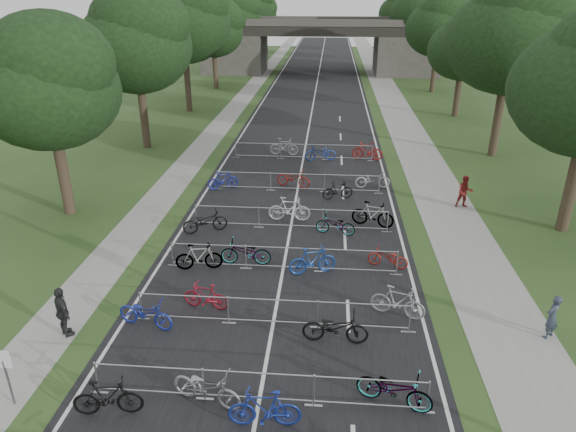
% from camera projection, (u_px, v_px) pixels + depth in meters
% --- Properties ---
extents(road, '(11.00, 140.00, 0.01)m').
position_uv_depth(road, '(315.00, 93.00, 56.61)').
color(road, black).
rests_on(road, ground).
extents(sidewalk_right, '(3.00, 140.00, 0.01)m').
position_uv_depth(sidewalk_right, '(388.00, 94.00, 56.00)').
color(sidewalk_right, gray).
rests_on(sidewalk_right, ground).
extents(sidewalk_left, '(2.00, 140.00, 0.01)m').
position_uv_depth(sidewalk_left, '(248.00, 92.00, 57.17)').
color(sidewalk_left, gray).
rests_on(sidewalk_left, ground).
extents(lane_markings, '(0.12, 140.00, 0.00)m').
position_uv_depth(lane_markings, '(315.00, 93.00, 56.61)').
color(lane_markings, silver).
rests_on(lane_markings, ground).
extents(overpass_bridge, '(31.00, 8.00, 7.05)m').
position_uv_depth(overpass_bridge, '(320.00, 46.00, 68.83)').
color(overpass_bridge, '#3F3E38').
rests_on(overpass_bridge, ground).
extents(park_sign, '(0.45, 0.06, 1.83)m').
position_uv_depth(park_sign, '(5.00, 368.00, 13.82)').
color(park_sign, '#4C4C51').
rests_on(park_sign, ground).
extents(tree_left_0, '(6.72, 6.72, 10.25)m').
position_uv_depth(tree_left_0, '(48.00, 85.00, 23.81)').
color(tree_left_0, '#33261C').
rests_on(tree_left_0, ground).
extents(tree_left_1, '(7.56, 7.56, 11.53)m').
position_uv_depth(tree_left_1, '(137.00, 42.00, 34.40)').
color(tree_left_1, '#33261C').
rests_on(tree_left_1, ground).
extents(tree_right_1, '(8.18, 8.18, 12.47)m').
position_uv_depth(tree_right_1, '(514.00, 35.00, 32.31)').
color(tree_right_1, '#33261C').
rests_on(tree_right_1, ground).
extents(tree_left_2, '(8.40, 8.40, 12.81)m').
position_uv_depth(tree_left_2, '(183.00, 19.00, 44.99)').
color(tree_left_2, '#33261C').
rests_on(tree_left_2, ground).
extents(tree_right_2, '(6.16, 6.16, 9.39)m').
position_uv_depth(tree_right_2, '(465.00, 48.00, 44.03)').
color(tree_right_2, '#33261C').
rests_on(tree_right_2, ground).
extents(tree_left_3, '(6.72, 6.72, 10.25)m').
position_uv_depth(tree_left_3, '(214.00, 29.00, 56.58)').
color(tree_left_3, '#33261C').
rests_on(tree_left_3, ground).
extents(tree_right_3, '(7.17, 7.17, 10.93)m').
position_uv_depth(tree_right_3, '(440.00, 26.00, 54.56)').
color(tree_right_3, '#33261C').
rests_on(tree_right_3, ground).
extents(tree_left_4, '(7.56, 7.56, 11.53)m').
position_uv_depth(tree_left_4, '(233.00, 16.00, 67.17)').
color(tree_left_4, '#33261C').
rests_on(tree_left_4, ground).
extents(tree_right_4, '(8.18, 8.18, 12.47)m').
position_uv_depth(tree_right_4, '(423.00, 11.00, 65.09)').
color(tree_right_4, '#33261C').
rests_on(tree_right_4, ground).
extents(tree_left_5, '(8.40, 8.40, 12.81)m').
position_uv_depth(tree_left_5, '(247.00, 6.00, 77.77)').
color(tree_left_5, '#33261C').
rests_on(tree_left_5, ground).
extents(tree_right_5, '(6.16, 6.16, 9.39)m').
position_uv_depth(tree_right_5, '(409.00, 22.00, 76.81)').
color(tree_right_5, '#33261C').
rests_on(tree_right_5, ground).
extents(tree_left_6, '(6.72, 6.72, 10.25)m').
position_uv_depth(tree_left_6, '(258.00, 14.00, 89.35)').
color(tree_left_6, '#33261C').
rests_on(tree_left_6, ground).
extents(tree_right_6, '(7.17, 7.17, 10.93)m').
position_uv_depth(tree_right_6, '(400.00, 12.00, 87.33)').
color(tree_right_6, '#33261C').
rests_on(tree_right_6, ground).
extents(barrier_row_1, '(9.70, 0.08, 1.10)m').
position_uv_depth(barrier_row_1, '(258.00, 388.00, 14.15)').
color(barrier_row_1, '#A5A8AD').
rests_on(barrier_row_1, ground).
extents(barrier_row_2, '(9.70, 0.08, 1.10)m').
position_uv_depth(barrier_row_2, '(273.00, 312.00, 17.42)').
color(barrier_row_2, '#A5A8AD').
rests_on(barrier_row_2, ground).
extents(barrier_row_3, '(9.70, 0.08, 1.10)m').
position_uv_depth(barrier_row_3, '(283.00, 259.00, 20.88)').
color(barrier_row_3, '#A5A8AD').
rests_on(barrier_row_3, ground).
extents(barrier_row_4, '(9.70, 0.08, 1.10)m').
position_uv_depth(barrier_row_4, '(290.00, 218.00, 24.52)').
color(barrier_row_4, '#A5A8AD').
rests_on(barrier_row_4, ground).
extents(barrier_row_5, '(9.70, 0.08, 1.10)m').
position_uv_depth(barrier_row_5, '(297.00, 182.00, 29.08)').
color(barrier_row_5, '#A5A8AD').
rests_on(barrier_row_5, ground).
extents(barrier_row_6, '(9.70, 0.08, 1.10)m').
position_uv_depth(barrier_row_6, '(303.00, 152.00, 34.54)').
color(barrier_row_6, '#A5A8AD').
rests_on(barrier_row_6, ground).
extents(bike_4, '(1.95, 0.80, 1.14)m').
position_uv_depth(bike_4, '(107.00, 398.00, 13.75)').
color(bike_4, black).
rests_on(bike_4, ground).
extents(bike_5, '(2.23, 1.32, 1.11)m').
position_uv_depth(bike_5, '(207.00, 387.00, 14.15)').
color(bike_5, gray).
rests_on(bike_5, ground).
extents(bike_6, '(1.98, 0.67, 1.17)m').
position_uv_depth(bike_6, '(265.00, 409.00, 13.38)').
color(bike_6, navy).
rests_on(bike_6, ground).
extents(bike_7, '(2.26, 1.39, 1.12)m').
position_uv_depth(bike_7, '(394.00, 389.00, 14.08)').
color(bike_7, '#A5A8AD').
rests_on(bike_7, ground).
extents(bike_8, '(2.18, 1.20, 1.09)m').
position_uv_depth(bike_8, '(145.00, 313.00, 17.39)').
color(bike_8, '#1C2C9B').
rests_on(bike_8, ground).
extents(bike_9, '(1.76, 0.74, 1.02)m').
position_uv_depth(bike_9, '(206.00, 296.00, 18.40)').
color(bike_9, maroon).
rests_on(bike_9, ground).
extents(bike_10, '(2.18, 0.82, 1.13)m').
position_uv_depth(bike_10, '(335.00, 328.00, 16.61)').
color(bike_10, black).
rests_on(bike_10, ground).
extents(bike_11, '(2.03, 1.16, 1.17)m').
position_uv_depth(bike_11, '(398.00, 302.00, 17.92)').
color(bike_11, gray).
rests_on(bike_11, ground).
extents(bike_12, '(1.99, 0.87, 1.15)m').
position_uv_depth(bike_12, '(199.00, 257.00, 20.95)').
color(bike_12, '#A5A8AD').
rests_on(bike_12, ground).
extents(bike_13, '(2.11, 0.75, 1.11)m').
position_uv_depth(bike_13, '(246.00, 253.00, 21.33)').
color(bike_13, '#A5A8AD').
rests_on(bike_13, ground).
extents(bike_14, '(2.05, 1.14, 1.19)m').
position_uv_depth(bike_14, '(313.00, 261.00, 20.63)').
color(bike_14, navy).
rests_on(bike_14, ground).
extents(bike_15, '(1.76, 0.99, 0.88)m').
position_uv_depth(bike_15, '(388.00, 258.00, 21.16)').
color(bike_15, maroon).
rests_on(bike_15, ground).
extents(bike_16, '(2.23, 1.53, 1.11)m').
position_uv_depth(bike_16, '(205.00, 221.00, 24.19)').
color(bike_16, black).
rests_on(bike_16, ground).
extents(bike_17, '(2.10, 0.62, 1.26)m').
position_uv_depth(bike_17, '(289.00, 209.00, 25.33)').
color(bike_17, '#ADAEB5').
rests_on(bike_17, ground).
extents(bike_18, '(1.94, 0.99, 0.97)m').
position_uv_depth(bike_18, '(335.00, 225.00, 23.99)').
color(bike_18, '#A5A8AD').
rests_on(bike_18, ground).
extents(bike_19, '(2.16, 1.18, 1.25)m').
position_uv_depth(bike_19, '(373.00, 215.00, 24.74)').
color(bike_19, '#A5A8AD').
rests_on(bike_19, ground).
extents(bike_20, '(1.83, 1.24, 1.08)m').
position_uv_depth(bike_20, '(223.00, 180.00, 29.42)').
color(bike_20, navy).
rests_on(bike_20, ground).
extents(bike_21, '(2.15, 1.29, 1.07)m').
position_uv_depth(bike_21, '(293.00, 178.00, 29.72)').
color(bike_21, maroon).
rests_on(bike_21, ground).
extents(bike_22, '(1.79, 0.96, 1.03)m').
position_uv_depth(bike_22, '(338.00, 190.00, 28.01)').
color(bike_22, black).
rests_on(bike_22, ground).
extents(bike_23, '(2.06, 0.89, 1.05)m').
position_uv_depth(bike_23, '(373.00, 179.00, 29.57)').
color(bike_23, '#A3A2A9').
rests_on(bike_23, ground).
extents(bike_25, '(2.03, 0.69, 1.20)m').
position_uv_depth(bike_25, '(284.00, 147.00, 35.35)').
color(bike_25, '#A5A5AD').
rests_on(bike_25, ground).
extents(bike_26, '(2.21, 1.19, 1.10)m').
position_uv_depth(bike_26, '(321.00, 153.00, 34.24)').
color(bike_26, navy).
rests_on(bike_26, ground).
extents(bike_27, '(2.13, 0.98, 1.23)m').
position_uv_depth(bike_27, '(367.00, 151.00, 34.43)').
color(bike_27, maroon).
rests_on(bike_27, ground).
extents(pedestrian_a, '(0.69, 0.66, 1.59)m').
position_uv_depth(pedestrian_a, '(552.00, 317.00, 16.75)').
color(pedestrian_a, '#2D3543').
rests_on(pedestrian_a, ground).
extents(pedestrian_b, '(0.86, 0.68, 1.72)m').
position_uv_depth(pedestrian_b, '(465.00, 192.00, 26.83)').
color(pedestrian_b, maroon).
rests_on(pedestrian_b, ground).
extents(pedestrian_c, '(1.07, 1.04, 1.80)m').
position_uv_depth(pedestrian_c, '(63.00, 313.00, 16.80)').
color(pedestrian_c, '#242527').
rests_on(pedestrian_c, ground).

